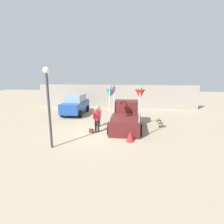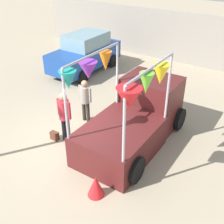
% 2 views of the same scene
% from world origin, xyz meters
% --- Properties ---
extents(ground_plane, '(60.00, 60.00, 0.00)m').
position_xyz_m(ground_plane, '(0.00, 0.00, 0.00)').
color(ground_plane, gray).
extents(vendor_truck, '(2.46, 4.13, 3.05)m').
position_xyz_m(vendor_truck, '(1.54, 1.26, 0.87)').
color(vendor_truck, '#4C1919').
rests_on(vendor_truck, ground).
extents(parked_car, '(1.88, 4.00, 1.88)m').
position_xyz_m(parked_car, '(-3.47, 5.01, 0.94)').
color(parked_car, navy).
rests_on(parked_car, ground).
extents(person_customer, '(0.53, 0.34, 1.72)m').
position_xyz_m(person_customer, '(-0.30, -0.06, 1.04)').
color(person_customer, black).
rests_on(person_customer, ground).
extents(person_vendor, '(0.53, 0.34, 1.59)m').
position_xyz_m(person_vendor, '(-0.49, 1.23, 0.96)').
color(person_vendor, '#2D2823').
rests_on(person_vendor, ground).
extents(handbag, '(0.28, 0.16, 0.28)m').
position_xyz_m(handbag, '(-0.65, -0.26, 0.14)').
color(handbag, '#592D1E').
rests_on(handbag, ground).
extents(street_lamp, '(0.32, 0.32, 4.11)m').
position_xyz_m(street_lamp, '(-2.13, -2.78, 2.67)').
color(street_lamp, '#333338').
rests_on(street_lamp, ground).
extents(brick_boundary_wall, '(18.00, 0.36, 2.60)m').
position_xyz_m(brick_boundary_wall, '(0.00, 8.89, 1.30)').
color(brick_boundary_wall, gray).
rests_on(brick_boundary_wall, ground).
extents(folded_kite_bundle_crimson, '(0.62, 0.62, 0.60)m').
position_xyz_m(folded_kite_bundle_crimson, '(1.91, -1.44, 0.30)').
color(folded_kite_bundle_crimson, red).
rests_on(folded_kite_bundle_crimson, ground).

